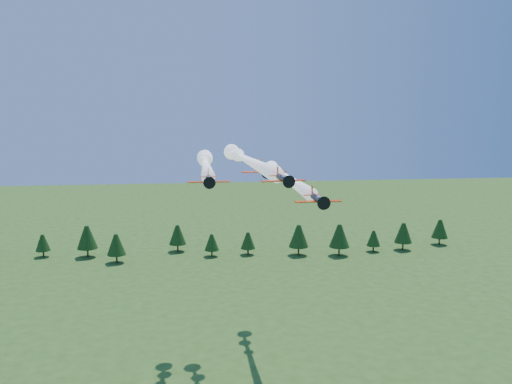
{
  "coord_description": "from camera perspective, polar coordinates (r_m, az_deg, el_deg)",
  "views": [
    {
      "loc": [
        -13.89,
        -98.95,
        57.14
      ],
      "look_at": [
        -2.13,
        0.0,
        41.13
      ],
      "focal_mm": 40.0,
      "sensor_mm": 36.0,
      "label": 1
    }
  ],
  "objects": [
    {
      "name": "treeline",
      "position": [
        213.65,
        -3.28,
        -4.52
      ],
      "size": [
        179.96,
        20.02,
        11.8
      ],
      "color": "#382314",
      "rests_on": "ground"
    },
    {
      "name": "plane_slot",
      "position": [
        107.86,
        0.75,
        2.25
      ],
      "size": [
        8.52,
        9.28,
        3.01
      ],
      "rotation": [
        0.0,
        0.0,
        0.03
      ],
      "color": "black",
      "rests_on": "ground"
    },
    {
      "name": "plane_left",
      "position": [
        123.53,
        -5.05,
        2.79
      ],
      "size": [
        7.37,
        44.1,
        3.7
      ],
      "rotation": [
        0.0,
        0.0,
        -0.01
      ],
      "color": "black",
      "rests_on": "ground"
    },
    {
      "name": "plane_right",
      "position": [
        133.27,
        2.87,
        1.57
      ],
      "size": [
        8.51,
        57.39,
        3.7
      ],
      "rotation": [
        0.0,
        0.0,
        0.02
      ],
      "color": "black",
      "rests_on": "ground"
    },
    {
      "name": "plane_lead",
      "position": [
        119.05,
        -0.88,
        3.24
      ],
      "size": [
        9.75,
        53.13,
        3.7
      ],
      "rotation": [
        0.0,
        0.0,
        0.09
      ],
      "color": "black",
      "rests_on": "ground"
    }
  ]
}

